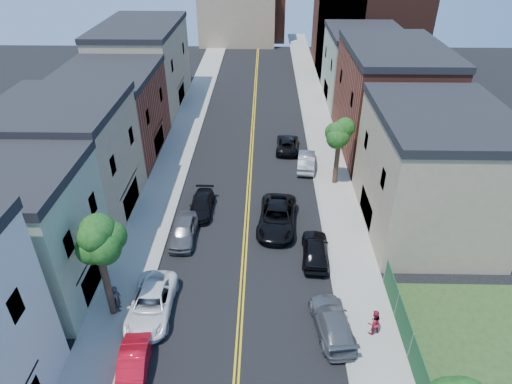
# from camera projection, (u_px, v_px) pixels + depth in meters

# --- Properties ---
(sidewalk_left) EXTENTS (3.20, 100.00, 0.15)m
(sidewalk_left) POSITION_uv_depth(u_px,v_px,m) (182.00, 135.00, 49.28)
(sidewalk_left) COLOR gray
(sidewalk_left) RESTS_ON ground
(sidewalk_right) EXTENTS (3.20, 100.00, 0.15)m
(sidewalk_right) POSITION_uv_depth(u_px,v_px,m) (323.00, 137.00, 49.00)
(sidewalk_right) COLOR gray
(sidewalk_right) RESTS_ON ground
(curb_left) EXTENTS (0.30, 100.00, 0.15)m
(curb_left) POSITION_uv_depth(u_px,v_px,m) (198.00, 136.00, 49.25)
(curb_left) COLOR gray
(curb_left) RESTS_ON ground
(curb_right) EXTENTS (0.30, 100.00, 0.15)m
(curb_right) POSITION_uv_depth(u_px,v_px,m) (307.00, 137.00, 49.03)
(curb_right) COLOR gray
(curb_right) RESTS_ON ground
(bldg_left_palegrn) EXTENTS (9.00, 8.00, 8.50)m
(bldg_left_palegrn) POSITION_uv_depth(u_px,v_px,m) (13.00, 239.00, 26.88)
(bldg_left_palegrn) COLOR gray
(bldg_left_palegrn) RESTS_ON ground
(bldg_left_tan_near) EXTENTS (9.00, 10.00, 9.00)m
(bldg_left_tan_near) POSITION_uv_depth(u_px,v_px,m) (69.00, 164.00, 34.35)
(bldg_left_tan_near) COLOR #998466
(bldg_left_tan_near) RESTS_ON ground
(bldg_left_brick) EXTENTS (9.00, 12.00, 8.00)m
(bldg_left_brick) POSITION_uv_depth(u_px,v_px,m) (112.00, 116.00, 43.91)
(bldg_left_brick) COLOR brown
(bldg_left_brick) RESTS_ON ground
(bldg_left_tan_far) EXTENTS (9.00, 16.00, 9.50)m
(bldg_left_tan_far) POSITION_uv_depth(u_px,v_px,m) (144.00, 68.00, 55.33)
(bldg_left_tan_far) COLOR #998466
(bldg_left_tan_far) RESTS_ON ground
(bldg_right_tan) EXTENTS (9.00, 12.00, 9.00)m
(bldg_right_tan) POSITION_uv_depth(u_px,v_px,m) (431.00, 175.00, 33.01)
(bldg_right_tan) COLOR #998466
(bldg_right_tan) RESTS_ON ground
(bldg_right_brick) EXTENTS (9.00, 14.00, 10.00)m
(bldg_right_brick) POSITION_uv_depth(u_px,v_px,m) (389.00, 102.00, 44.56)
(bldg_right_brick) COLOR brown
(bldg_right_brick) RESTS_ON ground
(bldg_right_palegrn) EXTENTS (9.00, 12.00, 8.50)m
(bldg_right_palegrn) POSITION_uv_depth(u_px,v_px,m) (362.00, 68.00, 56.79)
(bldg_right_palegrn) COLOR gray
(bldg_right_palegrn) RESTS_ON ground
(church) EXTENTS (16.20, 14.20, 22.60)m
(church) POSITION_uv_depth(u_px,v_px,m) (362.00, 20.00, 67.87)
(church) COLOR #4C2319
(church) RESTS_ON ground
(backdrop_left) EXTENTS (14.00, 8.00, 12.00)m
(backdrop_left) POSITION_uv_depth(u_px,v_px,m) (237.00, 11.00, 81.51)
(backdrop_left) COLOR #998466
(backdrop_left) RESTS_ON ground
(backdrop_center) EXTENTS (10.00, 8.00, 10.00)m
(backdrop_center) POSITION_uv_depth(u_px,v_px,m) (259.00, 12.00, 85.35)
(backdrop_center) COLOR brown
(backdrop_center) RESTS_ON ground
(fence_right) EXTENTS (0.04, 15.00, 1.90)m
(fence_right) POSITION_uv_depth(u_px,v_px,m) (419.00, 371.00, 22.66)
(fence_right) COLOR #143F1E
(fence_right) RESTS_ON sidewalk_right
(tree_left_mid) EXTENTS (5.20, 5.20, 9.29)m
(tree_left_mid) POSITION_uv_depth(u_px,v_px,m) (94.00, 229.00, 23.84)
(tree_left_mid) COLOR #38281C
(tree_left_mid) RESTS_ON sidewalk_left
(tree_right_far) EXTENTS (4.40, 4.40, 8.03)m
(tree_right_far) POSITION_uv_depth(u_px,v_px,m) (341.00, 126.00, 37.52)
(tree_right_far) COLOR #38281C
(tree_right_far) RESTS_ON sidewalk_right
(red_sedan) EXTENTS (1.86, 4.31, 1.38)m
(red_sedan) POSITION_uv_depth(u_px,v_px,m) (133.00, 367.00, 23.32)
(red_sedan) COLOR red
(red_sedan) RESTS_ON ground
(white_pickup) EXTENTS (2.58, 5.54, 1.54)m
(white_pickup) POSITION_uv_depth(u_px,v_px,m) (151.00, 304.00, 27.01)
(white_pickup) COLOR white
(white_pickup) RESTS_ON ground
(grey_car_left) EXTENTS (1.84, 4.55, 1.55)m
(grey_car_left) POSITION_uv_depth(u_px,v_px,m) (184.00, 231.00, 33.23)
(grey_car_left) COLOR #53545A
(grey_car_left) RESTS_ON ground
(black_car_left) EXTENTS (1.95, 4.58, 1.32)m
(black_car_left) POSITION_uv_depth(u_px,v_px,m) (202.00, 205.00, 36.39)
(black_car_left) COLOR black
(black_car_left) RESTS_ON ground
(grey_car_right) EXTENTS (2.68, 5.22, 1.45)m
(grey_car_right) POSITION_uv_depth(u_px,v_px,m) (332.00, 322.00, 25.85)
(grey_car_right) COLOR #54575B
(grey_car_right) RESTS_ON ground
(black_car_right) EXTENTS (2.15, 4.76, 1.59)m
(black_car_right) POSITION_uv_depth(u_px,v_px,m) (315.00, 250.00, 31.34)
(black_car_right) COLOR black
(black_car_right) RESTS_ON ground
(silver_car_right) EXTENTS (2.10, 4.76, 1.52)m
(silver_car_right) POSITION_uv_depth(u_px,v_px,m) (306.00, 161.00, 42.72)
(silver_car_right) COLOR #9A9CA1
(silver_car_right) RESTS_ON ground
(dark_car_right_far) EXTENTS (2.55, 5.00, 1.35)m
(dark_car_right_far) POSITION_uv_depth(u_px,v_px,m) (287.00, 144.00, 46.09)
(dark_car_right_far) COLOR black
(dark_car_right_far) RESTS_ON ground
(black_suv_lane) EXTENTS (3.44, 6.46, 1.73)m
(black_suv_lane) POSITION_uv_depth(u_px,v_px,m) (277.00, 217.00, 34.58)
(black_suv_lane) COLOR black
(black_suv_lane) RESTS_ON ground
(pedestrian_left) EXTENTS (0.66, 0.81, 1.91)m
(pedestrian_left) POSITION_uv_depth(u_px,v_px,m) (117.00, 298.00, 26.96)
(pedestrian_left) COLOR #282930
(pedestrian_left) RESTS_ON sidewalk_left
(pedestrian_right) EXTENTS (1.04, 0.94, 1.75)m
(pedestrian_right) POSITION_uv_depth(u_px,v_px,m) (374.00, 322.00, 25.45)
(pedestrian_right) COLOR #A7192F
(pedestrian_right) RESTS_ON sidewalk_right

